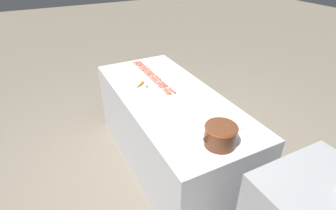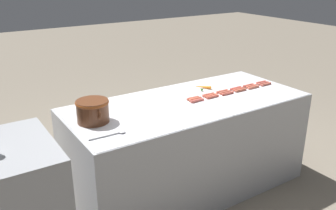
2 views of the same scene
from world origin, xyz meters
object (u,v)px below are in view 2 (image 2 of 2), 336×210
object	(u,v)px
hot_dog_3	(228,93)
hot_dog_12	(261,82)
hot_dog_0	(266,84)
hot_dog_17	(193,98)
hot_dog_9	(225,92)
hot_dog_16	(208,94)
hot_dog_11	(195,99)
hot_dog_1	(254,87)
hot_dog_8	(239,89)
hot_dog_7	(251,86)
carrot	(202,87)
hot_dog_4	(212,97)
hot_dog_15	(222,91)
bean_pot	(93,110)
hot_dog_5	(197,100)
hot_dog_10	(211,96)
serving_spoon	(116,133)
hot_dog_14	(236,88)
hot_dog_13	(248,85)
hot_dog_6	(263,83)
hot_dog_2	(241,90)

from	to	relation	value
hot_dog_3	hot_dog_12	xyz separation A→B (m)	(0.08, -0.50, 0.00)
hot_dog_0	hot_dog_17	size ratio (longest dim) A/B	1.00
hot_dog_9	hot_dog_16	distance (m)	0.17
hot_dog_11	hot_dog_0	bearing A→B (deg)	-92.56
hot_dog_1	hot_dog_8	size ratio (longest dim) A/B	1.00
hot_dog_3	hot_dog_9	bearing A→B (deg)	-3.34
hot_dog_7	carrot	bearing A→B (deg)	61.89
hot_dog_11	carrot	bearing A→B (deg)	-48.18
hot_dog_4	hot_dog_15	size ratio (longest dim) A/B	1.00
hot_dog_15	bean_pot	world-z (taller)	bean_pot
hot_dog_15	hot_dog_5	bearing A→B (deg)	102.11
hot_dog_10	hot_dog_17	world-z (taller)	same
hot_dog_11	serving_spoon	bearing A→B (deg)	105.77
hot_dog_3	hot_dog_11	xyz separation A→B (m)	(0.04, 0.33, 0.00)
hot_dog_3	hot_dog_17	world-z (taller)	same
hot_dog_11	hot_dog_14	distance (m)	0.50
hot_dog_14	hot_dog_16	distance (m)	0.33
hot_dog_12	hot_dog_13	world-z (taller)	same
hot_dog_5	hot_dog_17	distance (m)	0.07
hot_dog_6	hot_dog_2	bearing A→B (deg)	96.28
hot_dog_7	hot_dog_8	distance (m)	0.16
hot_dog_1	hot_dog_13	size ratio (longest dim) A/B	1.00
hot_dog_11	bean_pot	xyz separation A→B (m)	(0.04, 0.91, 0.08)
hot_dog_3	hot_dog_7	xyz separation A→B (m)	(0.04, -0.33, 0.00)
hot_dog_10	hot_dog_14	distance (m)	0.33
hot_dog_16	bean_pot	world-z (taller)	bean_pot
hot_dog_3	hot_dog_17	bearing A→B (deg)	78.06
hot_dog_3	hot_dog_17	distance (m)	0.35
hot_dog_7	hot_dog_8	size ratio (longest dim) A/B	1.00
hot_dog_12	carrot	distance (m)	0.62
hot_dog_15	hot_dog_16	size ratio (longest dim) A/B	1.00
hot_dog_4	hot_dog_16	distance (m)	0.07
hot_dog_11	hot_dog_12	size ratio (longest dim) A/B	1.00
hot_dog_5	hot_dog_17	size ratio (longest dim) A/B	1.00
hot_dog_8	serving_spoon	world-z (taller)	hot_dog_8
hot_dog_17	hot_dog_14	bearing A→B (deg)	-89.81
hot_dog_3	hot_dog_9	xyz separation A→B (m)	(0.04, -0.00, 0.00)
hot_dog_12	hot_dog_16	bearing A→B (deg)	90.39
hot_dog_6	serving_spoon	xyz separation A→B (m)	(-0.24, 1.69, -0.00)
hot_dog_3	hot_dog_7	distance (m)	0.33
hot_dog_14	bean_pot	distance (m)	1.41
hot_dog_5	hot_dog_15	bearing A→B (deg)	-77.89
hot_dog_10	hot_dog_14	world-z (taller)	same
hot_dog_5	hot_dog_8	distance (m)	0.51
hot_dog_7	hot_dog_11	distance (m)	0.66
hot_dog_11	hot_dog_17	world-z (taller)	same
hot_dog_1	hot_dog_7	xyz separation A→B (m)	(0.03, -0.01, 0.00)
bean_pot	hot_dog_10	bearing A→B (deg)	-92.33
hot_dog_7	carrot	xyz separation A→B (m)	(0.22, 0.42, 0.00)
carrot	hot_dog_5	bearing A→B (deg)	135.49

